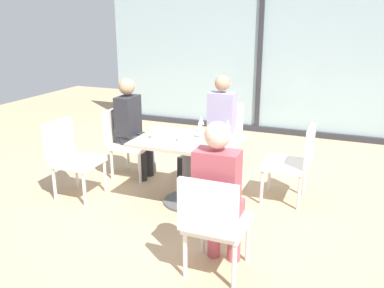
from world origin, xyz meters
name	(u,v)px	position (x,y,z in m)	size (l,w,h in m)	color
ground_plane	(189,202)	(0.00, 0.00, 0.00)	(12.00, 12.00, 0.00)	tan
window_wall_backdrop	(260,62)	(0.00, 3.20, 1.21)	(5.65, 0.10, 2.70)	#9DB7BC
dining_table_main	(189,158)	(0.00, 0.00, 0.52)	(1.11, 0.80, 0.73)	#BCB29E
chair_near_window	(222,132)	(0.00, 1.18, 0.50)	(0.46, 0.51, 0.87)	silver
chair_front_right	(214,220)	(0.70, -1.18, 0.50)	(0.46, 0.50, 0.87)	silver
chair_far_left	(126,138)	(-1.05, 0.46, 0.50)	(0.50, 0.46, 0.87)	silver
chair_side_end	(71,154)	(-1.31, -0.31, 0.50)	(0.50, 0.46, 0.87)	silver
chair_far_right	(294,159)	(1.05, 0.46, 0.50)	(0.50, 0.46, 0.87)	silver
person_near_window	(220,119)	(0.00, 1.07, 0.70)	(0.34, 0.39, 1.26)	#9E93B7
person_front_right	(219,190)	(0.70, -1.07, 0.70)	(0.34, 0.39, 1.26)	#B24C56
person_far_left	(133,124)	(-0.94, 0.46, 0.70)	(0.39, 0.34, 1.26)	#28282D
wine_glass_0	(228,124)	(0.35, 0.27, 0.86)	(0.07, 0.07, 0.18)	silver
wine_glass_1	(227,134)	(0.45, -0.07, 0.86)	(0.07, 0.07, 0.18)	silver
wine_glass_2	(201,121)	(0.02, 0.33, 0.86)	(0.07, 0.07, 0.18)	silver
wine_glass_3	(153,127)	(-0.36, -0.12, 0.86)	(0.07, 0.07, 0.18)	silver
wine_glass_4	(200,126)	(0.09, 0.10, 0.86)	(0.07, 0.07, 0.18)	silver
coffee_cup	(181,137)	(-0.05, -0.08, 0.78)	(0.08, 0.08, 0.09)	white
cell_phone_on_table	(213,152)	(0.39, -0.31, 0.73)	(0.07, 0.14, 0.01)	black
handbag_0	(190,169)	(-0.24, 0.64, 0.14)	(0.30, 0.16, 0.28)	#232328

